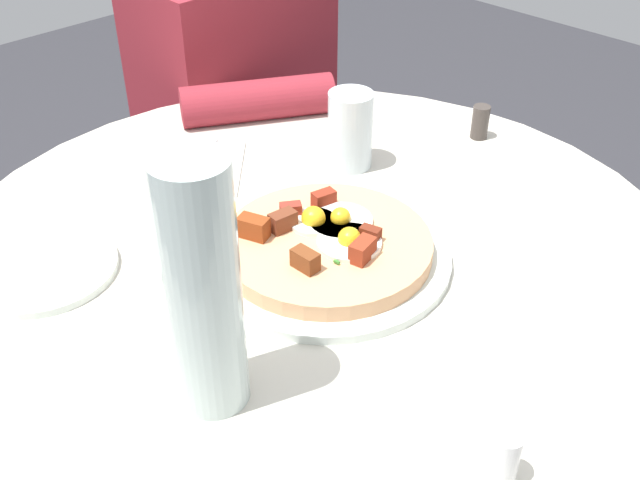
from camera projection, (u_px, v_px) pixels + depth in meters
dining_table at (314, 346)px, 1.09m from camera, size 1.00×1.00×0.75m
person_seated at (241, 164)px, 1.66m from camera, size 0.46×0.48×1.14m
pizza_plate at (327, 256)px, 0.96m from camera, size 0.32×0.32×0.01m
breakfast_pizza at (326, 243)px, 0.95m from camera, size 0.27×0.27×0.05m
bread_plate at (43, 269)px, 0.94m from camera, size 0.18×0.18×0.01m
napkin at (196, 167)px, 1.15m from camera, size 0.22×0.22×0.00m
fork at (184, 165)px, 1.15m from camera, size 0.13×0.14×0.00m
knife at (207, 165)px, 1.15m from camera, size 0.13×0.14×0.00m
water_glass at (350, 130)px, 1.13m from camera, size 0.07×0.07×0.12m
water_bottle at (203, 291)px, 0.69m from camera, size 0.07×0.07×0.28m
salt_shaker at (504, 458)px, 0.67m from camera, size 0.03×0.03×0.06m
pepper_shaker at (480, 122)px, 1.22m from camera, size 0.03×0.03×0.06m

